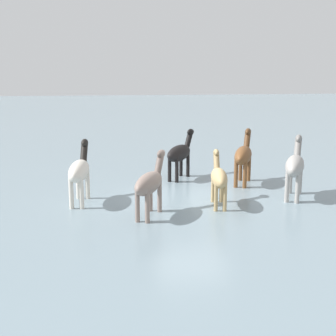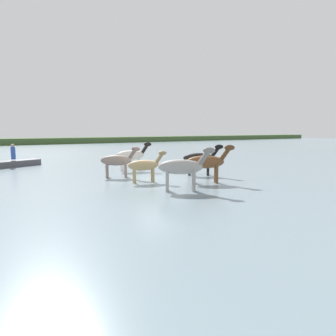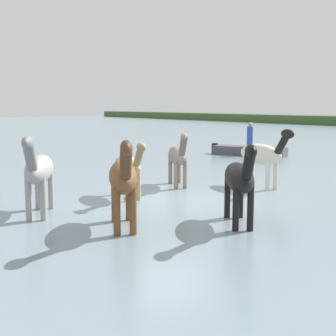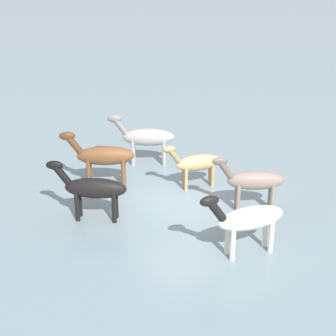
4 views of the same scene
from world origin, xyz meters
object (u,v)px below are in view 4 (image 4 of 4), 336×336
object	(u,v)px
horse_chestnut_trailing	(103,156)
horse_dun_straggler	(253,181)
horse_lead	(146,137)
horse_mid_herd	(196,163)
horse_pinto_flank	(93,188)
horse_rear_stallion	(248,219)

from	to	relation	value
horse_chestnut_trailing	horse_dun_straggler	world-z (taller)	horse_chestnut_trailing
horse_lead	horse_dun_straggler	xyz separation A→B (m)	(-1.09, 5.14, -0.11)
horse_mid_herd	horse_chestnut_trailing	world-z (taller)	horse_chestnut_trailing
horse_pinto_flank	horse_chestnut_trailing	size ratio (longest dim) A/B	0.90
horse_pinto_flank	horse_lead	size ratio (longest dim) A/B	0.91
horse_pinto_flank	horse_rear_stallion	xyz separation A→B (m)	(-2.81, 3.96, 0.02)
horse_pinto_flank	horse_dun_straggler	distance (m)	5.03
horse_lead	horse_dun_straggler	bearing A→B (deg)	133.14
horse_rear_stallion	horse_chestnut_trailing	distance (m)	6.34
horse_rear_stallion	horse_dun_straggler	size ratio (longest dim) A/B	1.13
horse_mid_herd	horse_pinto_flank	bearing A→B (deg)	16.82
horse_chestnut_trailing	horse_rear_stallion	bearing A→B (deg)	132.09
horse_pinto_flank	horse_rear_stallion	distance (m)	4.86
horse_rear_stallion	horse_chestnut_trailing	world-z (taller)	horse_chestnut_trailing
horse_mid_herd	horse_chestnut_trailing	xyz separation A→B (m)	(2.72, -1.85, 0.19)
horse_lead	horse_dun_straggler	size ratio (longest dim) A/B	1.09
horse_lead	horse_chestnut_trailing	bearing A→B (deg)	54.85
horse_mid_herd	horse_lead	bearing A→B (deg)	-68.70
horse_mid_herd	horse_pinto_flank	world-z (taller)	horse_pinto_flank
horse_pinto_flank	horse_rear_stallion	size ratio (longest dim) A/B	0.88
horse_rear_stallion	horse_chestnut_trailing	size ratio (longest dim) A/B	1.02
horse_mid_herd	horse_lead	distance (m)	2.88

